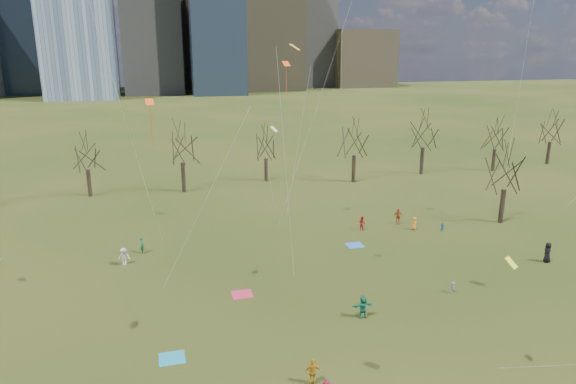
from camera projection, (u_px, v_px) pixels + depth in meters
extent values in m
plane|color=black|center=(335.00, 342.00, 33.66)|extent=(500.00, 500.00, 0.00)
cube|color=#726347|center=(268.00, 10.00, 235.26)|extent=(28.00, 28.00, 72.00)
cube|color=#384C66|center=(21.00, 15.00, 214.69)|extent=(25.00, 25.00, 65.00)
cube|color=slate|center=(310.00, 28.00, 257.33)|extent=(22.00, 22.00, 58.00)
cube|color=#726347|center=(178.00, 38.00, 251.78)|extent=(30.00, 30.00, 48.00)
cube|color=#726347|center=(359.00, 58.00, 262.94)|extent=(30.00, 28.00, 28.00)
cylinder|color=black|center=(89.00, 183.00, 66.59)|extent=(0.52, 0.52, 3.60)
cylinder|color=black|center=(183.00, 177.00, 68.59)|extent=(0.54, 0.54, 4.05)
cylinder|color=black|center=(266.00, 170.00, 74.46)|extent=(0.51, 0.51, 3.38)
cylinder|color=black|center=(354.00, 169.00, 73.65)|extent=(0.54, 0.54, 3.96)
cylinder|color=black|center=(422.00, 161.00, 78.48)|extent=(0.54, 0.54, 4.14)
cylinder|color=black|center=(494.00, 160.00, 80.62)|extent=(0.52, 0.52, 3.51)
cylinder|color=black|center=(548.00, 153.00, 85.44)|extent=(0.53, 0.53, 3.74)
cylinder|color=black|center=(502.00, 206.00, 56.37)|extent=(0.53, 0.53, 3.83)
cube|color=teal|center=(172.00, 358.00, 31.86)|extent=(1.60, 1.50, 0.03)
cube|color=blue|center=(355.00, 245.00, 50.24)|extent=(1.60, 1.50, 0.03)
cube|color=#BA2542|center=(242.00, 294.00, 40.16)|extent=(1.60, 1.50, 0.03)
imported|color=slate|center=(453.00, 287.00, 40.32)|extent=(0.41, 0.64, 0.95)
imported|color=orange|center=(313.00, 372.00, 29.23)|extent=(0.98, 0.53, 1.59)
imported|color=#1A785A|center=(363.00, 307.00, 36.45)|extent=(1.61, 0.52, 1.73)
imported|color=black|center=(548.00, 252.00, 46.08)|extent=(0.92, 1.07, 1.86)
imported|color=#265FA7|center=(442.00, 227.00, 53.87)|extent=(0.58, 0.60, 0.98)
imported|color=white|center=(124.00, 256.00, 45.55)|extent=(1.10, 0.75, 1.58)
imported|color=#9F3816|center=(398.00, 216.00, 56.15)|extent=(1.11, 0.67, 1.77)
imported|color=orange|center=(414.00, 223.00, 54.42)|extent=(0.53, 0.74, 1.41)
imported|color=#176934|center=(142.00, 245.00, 48.13)|extent=(0.52, 0.66, 1.59)
imported|color=#B21E19|center=(362.00, 223.00, 54.33)|extent=(0.82, 0.91, 1.53)
plane|color=#F14C14|center=(150.00, 102.00, 34.36)|extent=(0.83, 0.74, 0.38)
cylinder|color=silver|center=(203.00, 205.00, 34.91)|extent=(6.07, 4.42, 13.76)
cylinder|color=#F14C14|center=(151.00, 125.00, 34.78)|extent=(0.04, 0.04, 2.70)
plane|color=yellow|center=(295.00, 47.00, 35.47)|extent=(1.05, 1.08, 0.42)
cylinder|color=silver|center=(286.00, 179.00, 34.78)|extent=(2.74, 5.74, 17.29)
cylinder|color=silver|center=(320.00, 97.00, 44.15)|extent=(5.52, 9.24, 26.34)
cylinder|color=silver|center=(128.00, 128.00, 39.48)|extent=(4.09, 9.66, 22.54)
plane|color=#E54D13|center=(286.00, 64.00, 50.37)|extent=(1.01, 0.89, 0.49)
cylinder|color=silver|center=(298.00, 147.00, 50.34)|extent=(1.03, 4.90, 15.78)
cylinder|color=#E54D13|center=(286.00, 82.00, 50.84)|extent=(0.04, 0.04, 3.00)
plane|color=#D3E524|center=(511.00, 263.00, 26.85)|extent=(0.92, 0.85, 0.48)
cylinder|color=silver|center=(522.00, 70.00, 62.19)|extent=(2.64, 5.01, 29.36)
plane|color=silver|center=(274.00, 129.00, 53.93)|extent=(1.05, 1.06, 0.53)
cylinder|color=silver|center=(270.00, 179.00, 51.50)|extent=(2.65, 7.16, 9.06)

